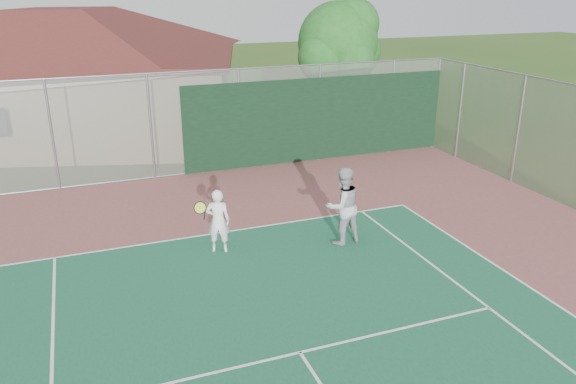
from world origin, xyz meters
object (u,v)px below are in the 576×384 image
at_px(tree, 340,45).
at_px(player_grey_back, 342,206).
at_px(player_white_front, 218,221).
at_px(clubhouse, 65,61).

bearing_deg(tree, player_grey_back, -114.94).
distance_m(player_white_front, player_grey_back, 3.09).
distance_m(tree, player_grey_back, 12.03).
bearing_deg(player_grey_back, tree, -123.39).
relative_size(clubhouse, tree, 2.94).
bearing_deg(clubhouse, tree, 0.64).
height_order(clubhouse, tree, clubhouse).
bearing_deg(clubhouse, player_white_front, -60.65).
distance_m(clubhouse, player_white_front, 13.65).
relative_size(clubhouse, player_grey_back, 8.40).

